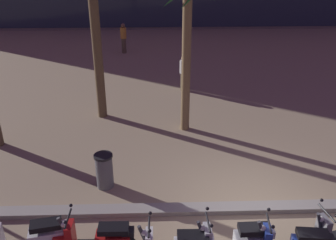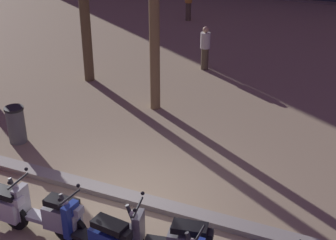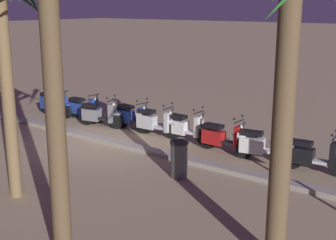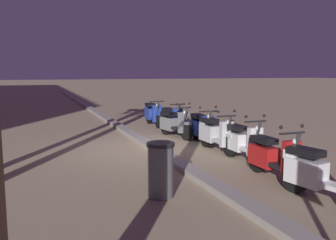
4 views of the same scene
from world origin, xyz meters
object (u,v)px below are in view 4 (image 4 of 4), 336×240
at_px(scooter_blue_tail_end, 171,119).
at_px(litter_bin, 161,169).
at_px(scooter_silver_second_in_line, 214,134).
at_px(scooter_white_last_in_row, 242,142).
at_px(scooter_blue_lead_nearest, 152,114).
at_px(scooter_white_mid_front, 320,174).
at_px(scooter_blue_far_back, 201,128).
at_px(scooter_red_mid_centre, 272,157).
at_px(scooter_grey_mid_rear, 173,124).

xyz_separation_m(scooter_blue_tail_end, litter_bin, (-6.47, 2.73, 0.04)).
distance_m(scooter_silver_second_in_line, scooter_blue_tail_end, 3.55).
relative_size(scooter_white_last_in_row, scooter_blue_lead_nearest, 0.94).
bearing_deg(scooter_white_mid_front, scooter_blue_lead_nearest, -0.60).
height_order(scooter_silver_second_in_line, scooter_blue_far_back, same).
height_order(scooter_blue_far_back, litter_bin, scooter_blue_far_back).
distance_m(scooter_white_mid_front, scooter_red_mid_centre, 1.34).
bearing_deg(scooter_white_last_in_row, litter_bin, 122.60).
bearing_deg(scooter_white_mid_front, scooter_blue_far_back, -3.99).
bearing_deg(scooter_white_mid_front, litter_bin, 64.61).
height_order(scooter_white_mid_front, scooter_red_mid_centre, same).
relative_size(scooter_blue_lead_nearest, litter_bin, 1.93).
distance_m(scooter_white_last_in_row, scooter_grey_mid_rear, 3.53).
bearing_deg(scooter_grey_mid_rear, scooter_red_mid_centre, -178.69).
xyz_separation_m(scooter_white_last_in_row, scooter_silver_second_in_line, (1.18, 0.12, 0.01)).
bearing_deg(scooter_red_mid_centre, scooter_blue_far_back, -4.60).
relative_size(scooter_silver_second_in_line, scooter_blue_lead_nearest, 0.99).
bearing_deg(scooter_blue_tail_end, scooter_silver_second_in_line, 178.05).
height_order(scooter_white_last_in_row, scooter_blue_lead_nearest, scooter_white_last_in_row).
bearing_deg(scooter_grey_mid_rear, scooter_blue_lead_nearest, -3.36).
height_order(scooter_grey_mid_rear, litter_bin, scooter_grey_mid_rear).
distance_m(scooter_red_mid_centre, scooter_grey_mid_rear, 5.05).
bearing_deg(scooter_red_mid_centre, scooter_blue_tail_end, -2.62).
relative_size(scooter_white_mid_front, scooter_blue_tail_end, 0.98).
xyz_separation_m(scooter_white_last_in_row, scooter_blue_tail_end, (4.73, 0.00, -0.01)).
bearing_deg(scooter_grey_mid_rear, scooter_silver_second_in_line, -173.11).
height_order(scooter_red_mid_centre, scooter_grey_mid_rear, same).
xyz_separation_m(scooter_white_mid_front, scooter_blue_lead_nearest, (9.07, -0.10, 0.01)).
distance_m(scooter_silver_second_in_line, scooter_blue_lead_nearest, 5.01).
relative_size(scooter_white_mid_front, scooter_blue_far_back, 1.02).
xyz_separation_m(scooter_white_mid_front, scooter_silver_second_in_line, (4.06, -0.22, 0.00)).
distance_m(scooter_white_mid_front, scooter_blue_tail_end, 7.62).
height_order(scooter_red_mid_centre, scooter_silver_second_in_line, same).
bearing_deg(scooter_silver_second_in_line, scooter_grey_mid_rear, 6.89).
relative_size(scooter_blue_far_back, scooter_grey_mid_rear, 0.99).
relative_size(scooter_white_mid_front, scooter_red_mid_centre, 1.02).
height_order(scooter_red_mid_centre, scooter_blue_far_back, same).
relative_size(scooter_blue_tail_end, litter_bin, 1.92).
bearing_deg(scooter_red_mid_centre, scooter_blue_lead_nearest, -0.32).
relative_size(scooter_white_last_in_row, scooter_grey_mid_rear, 0.97).
bearing_deg(scooter_white_mid_front, scooter_grey_mid_rear, 0.56).
height_order(scooter_grey_mid_rear, scooter_blue_lead_nearest, scooter_grey_mid_rear).
bearing_deg(litter_bin, scooter_silver_second_in_line, -41.77).
height_order(scooter_white_mid_front, litter_bin, scooter_white_mid_front).
xyz_separation_m(scooter_white_mid_front, scooter_white_last_in_row, (2.88, -0.34, -0.01)).
bearing_deg(scooter_blue_tail_end, litter_bin, 157.12).
bearing_deg(scooter_blue_tail_end, scooter_white_last_in_row, -180.00).
bearing_deg(scooter_grey_mid_rear, litter_bin, 156.07).
distance_m(scooter_white_last_in_row, scooter_blue_lead_nearest, 6.19).
xyz_separation_m(scooter_grey_mid_rear, litter_bin, (-5.25, 2.33, 0.04)).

